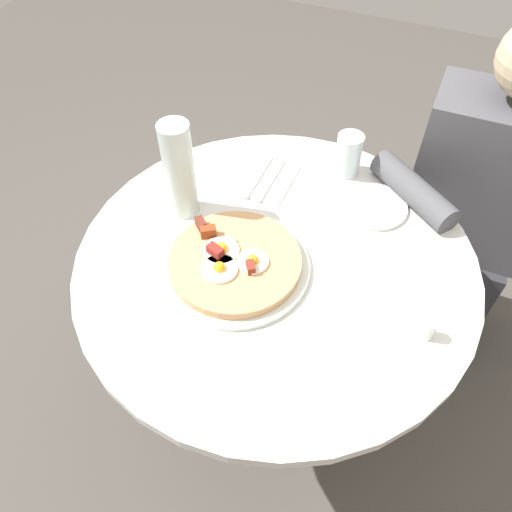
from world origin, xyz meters
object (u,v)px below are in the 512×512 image
water_bottle (179,171)px  salt_shaker (428,329)px  fork (259,176)px  bread_plate (374,206)px  pizza_plate (235,266)px  knife (272,179)px  person_seated (462,224)px  breakfast_pizza (234,261)px  dining_table (274,300)px  water_glass (348,155)px

water_bottle → salt_shaker: 0.64m
fork → water_bottle: bearing=-34.2°
bread_plate → water_bottle: (0.43, 0.19, 0.12)m
fork → water_bottle: 0.25m
pizza_plate → salt_shaker: salt_shaker is taller
fork → knife: bearing=90.0°
knife → salt_shaker: (-0.46, 0.31, 0.02)m
person_seated → bread_plate: bearing=49.0°
person_seated → pizza_plate: size_ratio=3.39×
person_seated → breakfast_pizza: bearing=50.7°
breakfast_pizza → fork: breakfast_pizza is taller
fork → knife: size_ratio=1.00×
breakfast_pizza → salt_shaker: bearing=178.8°
pizza_plate → dining_table: bearing=-135.8°
person_seated → pizza_plate: 0.81m
breakfast_pizza → salt_shaker: size_ratio=6.17×
water_glass → water_bottle: water_bottle is taller
bread_plate → water_bottle: size_ratio=0.66×
dining_table → breakfast_pizza: size_ratio=3.12×
dining_table → water_glass: water_glass is taller
bread_plate → water_glass: 0.16m
water_glass → person_seated: bearing=-153.0°
salt_shaker → water_glass: bearing=-55.6°
water_bottle → bread_plate: bearing=-156.1°
dining_table → water_glass: size_ratio=8.04×
knife → water_glass: bearing=123.9°
dining_table → fork: 0.33m
breakfast_pizza → fork: (0.07, -0.30, -0.02)m
bread_plate → person_seated: bearing=-131.0°
knife → salt_shaker: bearing=55.4°
fork → water_glass: bearing=119.0°
water_glass → water_bottle: 0.45m
fork → dining_table: bearing=30.9°
pizza_plate → bread_plate: size_ratio=2.03×
person_seated → knife: person_seated is taller
bread_plate → fork: bread_plate is taller
person_seated → bread_plate: person_seated is taller
fork → knife: (-0.04, -0.00, 0.00)m
salt_shaker → dining_table: bearing=-12.5°
water_glass → bread_plate: bearing=134.8°
person_seated → breakfast_pizza: 0.81m
breakfast_pizza → knife: bearing=-83.9°
breakfast_pizza → fork: bearing=-77.3°
pizza_plate → salt_shaker: (-0.42, 0.01, 0.02)m
person_seated → pizza_plate: bearing=50.8°
water_bottle → salt_shaker: size_ratio=5.20×
fork → salt_shaker: (-0.50, 0.31, 0.02)m
knife → person_seated: bearing=119.1°
pizza_plate → knife: size_ratio=1.86×
bread_plate → salt_shaker: size_ratio=3.45×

